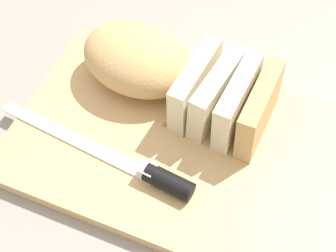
{
  "coord_description": "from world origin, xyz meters",
  "views": [
    {
      "loc": [
        0.13,
        -0.3,
        0.54
      ],
      "look_at": [
        0.0,
        0.0,
        0.05
      ],
      "focal_mm": 49.04,
      "sensor_mm": 36.0,
      "label": 1
    }
  ],
  "objects": [
    {
      "name": "ground_plane",
      "position": [
        0.0,
        0.0,
        0.0
      ],
      "size": [
        3.0,
        3.0,
        0.0
      ],
      "primitive_type": "plane",
      "color": "gray"
    },
    {
      "name": "crumb_near_loaf",
      "position": [
        -0.02,
        -0.06,
        0.02
      ],
      "size": [
        0.0,
        0.0,
        0.0
      ],
      "primitive_type": "sphere",
      "color": "tan",
      "rests_on": "cutting_board"
    },
    {
      "name": "cutting_board",
      "position": [
        0.0,
        0.0,
        0.01
      ],
      "size": [
        0.43,
        0.3,
        0.02
      ],
      "primitive_type": "cube",
      "rotation": [
        0.0,
        0.0,
        0.04
      ],
      "color": "tan",
      "rests_on": "ground_plane"
    },
    {
      "name": "bread_knife",
      "position": [
        -0.0,
        -0.06,
        0.03
      ],
      "size": [
        0.29,
        0.04,
        0.03
      ],
      "rotation": [
        0.0,
        0.0,
        3.06
      ],
      "color": "silver",
      "rests_on": "cutting_board"
    },
    {
      "name": "bread_loaf",
      "position": [
        -0.03,
        0.07,
        0.06
      ],
      "size": [
        0.28,
        0.14,
        0.08
      ],
      "rotation": [
        0.0,
        0.0,
        -0.08
      ],
      "color": "tan",
      "rests_on": "cutting_board"
    },
    {
      "name": "crumb_near_knife",
      "position": [
        -0.01,
        0.02,
        0.03
      ],
      "size": [
        0.01,
        0.01,
        0.01
      ],
      "primitive_type": "sphere",
      "color": "tan",
      "rests_on": "cutting_board"
    },
    {
      "name": "crumb_stray_left",
      "position": [
        0.06,
        0.01,
        0.02
      ],
      "size": [
        0.0,
        0.0,
        0.0
      ],
      "primitive_type": "sphere",
      "color": "tan",
      "rests_on": "cutting_board"
    }
  ]
}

